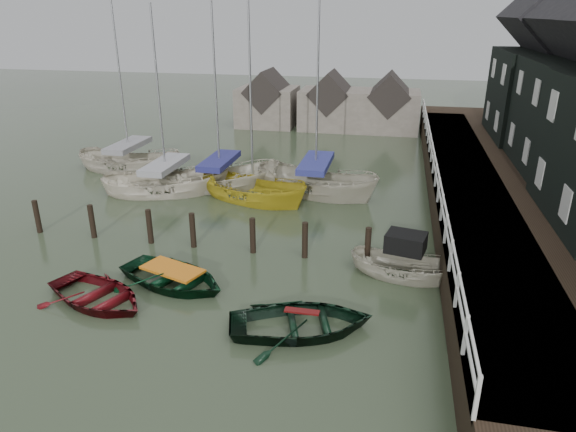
% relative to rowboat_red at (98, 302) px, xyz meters
% --- Properties ---
extents(ground, '(120.00, 120.00, 0.00)m').
position_rel_rowboat_red_xyz_m(ground, '(2.61, 1.52, 0.00)').
color(ground, '#2F3D26').
rests_on(ground, ground).
extents(pier, '(3.04, 32.00, 2.70)m').
position_rel_rowboat_red_xyz_m(pier, '(12.09, 11.52, 0.71)').
color(pier, black).
rests_on(pier, ground).
extents(mooring_pilings, '(13.72, 0.22, 1.80)m').
position_rel_rowboat_red_xyz_m(mooring_pilings, '(1.50, 4.52, 0.50)').
color(mooring_pilings, black).
rests_on(mooring_pilings, ground).
extents(far_sheds, '(14.00, 4.08, 4.39)m').
position_rel_rowboat_red_xyz_m(far_sheds, '(3.44, 27.52, 1.86)').
color(far_sheds, '#665B51').
rests_on(far_sheds, ground).
extents(rowboat_red, '(4.51, 3.93, 0.78)m').
position_rel_rowboat_red_xyz_m(rowboat_red, '(0.00, 0.00, 0.00)').
color(rowboat_red, '#520B10').
rests_on(rowboat_red, ground).
extents(rowboat_green, '(4.72, 4.01, 0.83)m').
position_rel_rowboat_red_xyz_m(rowboat_green, '(1.87, 1.56, 0.00)').
color(rowboat_green, black).
rests_on(rowboat_green, ground).
extents(rowboat_dkgreen, '(4.82, 4.05, 0.86)m').
position_rel_rowboat_red_xyz_m(rowboat_dkgreen, '(6.58, -0.19, 0.00)').
color(rowboat_dkgreen, black).
rests_on(rowboat_dkgreen, ground).
extents(motorboat, '(4.02, 2.22, 2.28)m').
position_rel_rowboat_red_xyz_m(motorboat, '(9.41, 3.74, 0.12)').
color(motorboat, '#B9B49E').
rests_on(motorboat, ground).
extents(sailboat_a, '(6.79, 4.33, 10.17)m').
position_rel_rowboat_red_xyz_m(sailboat_a, '(-2.32, 10.31, 0.06)').
color(sailboat_a, beige).
rests_on(sailboat_a, ground).
extents(sailboat_b, '(6.70, 4.60, 10.85)m').
position_rel_rowboat_red_xyz_m(sailboat_b, '(0.07, 11.61, 0.06)').
color(sailboat_b, beige).
rests_on(sailboat_b, ground).
extents(sailboat_c, '(6.50, 4.35, 10.61)m').
position_rel_rowboat_red_xyz_m(sailboat_c, '(2.21, 10.26, 0.01)').
color(sailboat_c, gold).
rests_on(sailboat_c, ground).
extents(sailboat_d, '(7.25, 4.75, 11.67)m').
position_rel_rowboat_red_xyz_m(sailboat_d, '(5.02, 11.87, 0.06)').
color(sailboat_d, beige).
rests_on(sailboat_d, ground).
extents(sailboat_e, '(6.55, 2.77, 10.67)m').
position_rel_rowboat_red_xyz_m(sailboat_e, '(-6.07, 13.57, 0.06)').
color(sailboat_e, beige).
rests_on(sailboat_e, ground).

